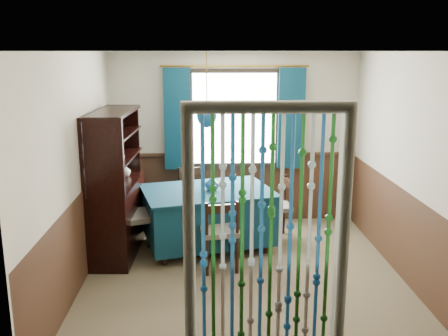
{
  "coord_description": "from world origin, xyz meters",
  "views": [
    {
      "loc": [
        -0.42,
        -5.22,
        2.5
      ],
      "look_at": [
        -0.2,
        0.61,
        1.13
      ],
      "focal_mm": 40.0,
      "sensor_mm": 36.0,
      "label": 1
    }
  ],
  "objects_px": {
    "dining_table": "(208,214)",
    "vase_sideboard": "(125,170)",
    "chair_far": "(196,197)",
    "sideboard": "(117,205)",
    "chair_near": "(220,232)",
    "vase_table": "(212,184)",
    "chair_right": "(278,207)",
    "pendant_lamp": "(207,115)",
    "bowl_shelf": "(116,158)",
    "chair_left": "(135,217)"
  },
  "relations": [
    {
      "from": "pendant_lamp",
      "to": "chair_left",
      "type": "bearing_deg",
      "value": -163.29
    },
    {
      "from": "dining_table",
      "to": "chair_far",
      "type": "distance_m",
      "value": 0.72
    },
    {
      "from": "dining_table",
      "to": "pendant_lamp",
      "type": "distance_m",
      "value": 1.29
    },
    {
      "from": "pendant_lamp",
      "to": "vase_table",
      "type": "relative_size",
      "value": 5.42
    },
    {
      "from": "dining_table",
      "to": "sideboard",
      "type": "distance_m",
      "value": 1.16
    },
    {
      "from": "vase_table",
      "to": "vase_sideboard",
      "type": "bearing_deg",
      "value": 166.99
    },
    {
      "from": "chair_right",
      "to": "pendant_lamp",
      "type": "bearing_deg",
      "value": 100.93
    },
    {
      "from": "bowl_shelf",
      "to": "vase_table",
      "type": "bearing_deg",
      "value": 14.46
    },
    {
      "from": "chair_near",
      "to": "bowl_shelf",
      "type": "relative_size",
      "value": 4.08
    },
    {
      "from": "vase_table",
      "to": "vase_sideboard",
      "type": "distance_m",
      "value": 1.18
    },
    {
      "from": "chair_far",
      "to": "vase_sideboard",
      "type": "distance_m",
      "value": 1.14
    },
    {
      "from": "dining_table",
      "to": "chair_far",
      "type": "height_order",
      "value": "chair_far"
    },
    {
      "from": "chair_far",
      "to": "sideboard",
      "type": "bearing_deg",
      "value": 8.87
    },
    {
      "from": "chair_right",
      "to": "bowl_shelf",
      "type": "height_order",
      "value": "bowl_shelf"
    },
    {
      "from": "chair_right",
      "to": "vase_sideboard",
      "type": "xyz_separation_m",
      "value": [
        -2.03,
        -0.02,
        0.54
      ]
    },
    {
      "from": "chair_far",
      "to": "pendant_lamp",
      "type": "distance_m",
      "value": 1.45
    },
    {
      "from": "chair_right",
      "to": "bowl_shelf",
      "type": "relative_size",
      "value": 3.98
    },
    {
      "from": "dining_table",
      "to": "pendant_lamp",
      "type": "height_order",
      "value": "pendant_lamp"
    },
    {
      "from": "chair_right",
      "to": "vase_table",
      "type": "distance_m",
      "value": 1.02
    },
    {
      "from": "dining_table",
      "to": "chair_near",
      "type": "xyz_separation_m",
      "value": [
        0.14,
        -0.7,
        0.01
      ]
    },
    {
      "from": "dining_table",
      "to": "sideboard",
      "type": "height_order",
      "value": "sideboard"
    },
    {
      "from": "vase_sideboard",
      "to": "vase_table",
      "type": "bearing_deg",
      "value": -13.01
    },
    {
      "from": "chair_near",
      "to": "pendant_lamp",
      "type": "xyz_separation_m",
      "value": [
        -0.14,
        0.7,
        1.27
      ]
    },
    {
      "from": "sideboard",
      "to": "chair_right",
      "type": "bearing_deg",
      "value": 12.6
    },
    {
      "from": "chair_far",
      "to": "vase_table",
      "type": "bearing_deg",
      "value": 76.93
    },
    {
      "from": "chair_right",
      "to": "pendant_lamp",
      "type": "xyz_separation_m",
      "value": [
        -0.95,
        -0.28,
        1.28
      ]
    },
    {
      "from": "vase_sideboard",
      "to": "sideboard",
      "type": "bearing_deg",
      "value": -99.75
    },
    {
      "from": "pendant_lamp",
      "to": "sideboard",
      "type": "bearing_deg",
      "value": -175.09
    },
    {
      "from": "dining_table",
      "to": "vase_sideboard",
      "type": "relative_size",
      "value": 10.36
    },
    {
      "from": "chair_right",
      "to": "chair_near",
      "type": "bearing_deg",
      "value": 134.98
    },
    {
      "from": "pendant_lamp",
      "to": "chair_far",
      "type": "bearing_deg",
      "value": 103.06
    },
    {
      "from": "chair_left",
      "to": "bowl_shelf",
      "type": "bearing_deg",
      "value": -100.49
    },
    {
      "from": "chair_left",
      "to": "vase_sideboard",
      "type": "height_order",
      "value": "vase_sideboard"
    },
    {
      "from": "chair_near",
      "to": "pendant_lamp",
      "type": "height_order",
      "value": "pendant_lamp"
    },
    {
      "from": "dining_table",
      "to": "bowl_shelf",
      "type": "xyz_separation_m",
      "value": [
        -1.08,
        -0.3,
        0.81
      ]
    },
    {
      "from": "dining_table",
      "to": "vase_sideboard",
      "type": "bearing_deg",
      "value": 152.42
    },
    {
      "from": "pendant_lamp",
      "to": "vase_sideboard",
      "type": "distance_m",
      "value": 1.34
    },
    {
      "from": "chair_left",
      "to": "vase_table",
      "type": "relative_size",
      "value": 5.71
    },
    {
      "from": "vase_table",
      "to": "bowl_shelf",
      "type": "height_order",
      "value": "bowl_shelf"
    },
    {
      "from": "chair_right",
      "to": "sideboard",
      "type": "height_order",
      "value": "sideboard"
    },
    {
      "from": "chair_near",
      "to": "chair_left",
      "type": "height_order",
      "value": "chair_left"
    },
    {
      "from": "chair_near",
      "to": "vase_table",
      "type": "bearing_deg",
      "value": 88.72
    },
    {
      "from": "vase_table",
      "to": "bowl_shelf",
      "type": "relative_size",
      "value": 0.8
    },
    {
      "from": "chair_near",
      "to": "dining_table",
      "type": "bearing_deg",
      "value": 93.29
    },
    {
      "from": "chair_near",
      "to": "vase_table",
      "type": "relative_size",
      "value": 5.11
    },
    {
      "from": "chair_far",
      "to": "chair_left",
      "type": "xyz_separation_m",
      "value": [
        -0.73,
        -0.97,
        0.04
      ]
    },
    {
      "from": "chair_right",
      "to": "vase_table",
      "type": "height_order",
      "value": "vase_table"
    },
    {
      "from": "pendant_lamp",
      "to": "vase_sideboard",
      "type": "height_order",
      "value": "pendant_lamp"
    },
    {
      "from": "chair_far",
      "to": "vase_sideboard",
      "type": "relative_size",
      "value": 5.07
    },
    {
      "from": "bowl_shelf",
      "to": "chair_far",
      "type": "bearing_deg",
      "value": 47.58
    }
  ]
}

